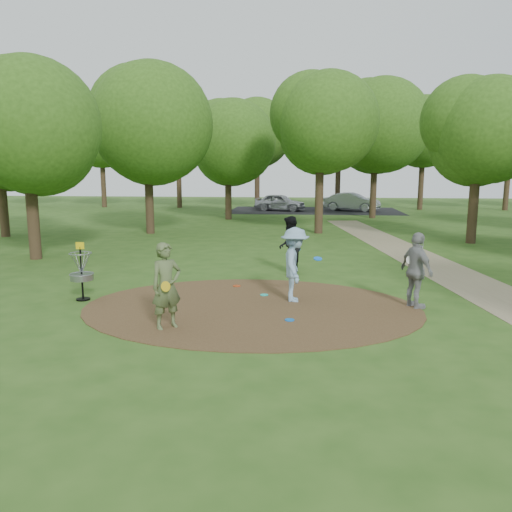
# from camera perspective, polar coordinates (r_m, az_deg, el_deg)

# --- Properties ---
(ground) EXTENTS (100.00, 100.00, 0.00)m
(ground) POSITION_cam_1_polar(r_m,az_deg,el_deg) (12.49, -0.55, -5.92)
(ground) COLOR #2D5119
(ground) RESTS_ON ground
(dirt_clearing) EXTENTS (8.40, 8.40, 0.02)m
(dirt_clearing) POSITION_cam_1_polar(r_m,az_deg,el_deg) (12.49, -0.55, -5.88)
(dirt_clearing) COLOR #47301C
(dirt_clearing) RESTS_ON ground
(footpath) EXTENTS (7.55, 39.89, 0.01)m
(footpath) POSITION_cam_1_polar(r_m,az_deg,el_deg) (15.26, 25.47, -3.96)
(footpath) COLOR #8C7A5B
(footpath) RESTS_ON ground
(parking_lot) EXTENTS (14.00, 8.00, 0.01)m
(parking_lot) POSITION_cam_1_polar(r_m,az_deg,el_deg) (42.09, 6.68, 5.18)
(parking_lot) COLOR black
(parking_lot) RESTS_ON ground
(player_observer_with_disc) EXTENTS (0.81, 0.79, 1.88)m
(player_observer_with_disc) POSITION_cam_1_polar(r_m,az_deg,el_deg) (10.84, -10.19, -3.40)
(player_observer_with_disc) COLOR #536339
(player_observer_with_disc) RESTS_ON ground
(player_throwing_with_disc) EXTENTS (1.12, 1.29, 1.94)m
(player_throwing_with_disc) POSITION_cam_1_polar(r_m,az_deg,el_deg) (12.92, 4.44, -1.00)
(player_throwing_with_disc) COLOR #86AAC8
(player_throwing_with_disc) RESTS_ON ground
(player_walking_with_disc) EXTENTS (0.81, 0.99, 1.91)m
(player_walking_with_disc) POSITION_cam_1_polar(r_m,az_deg,el_deg) (16.28, 3.86, 1.22)
(player_walking_with_disc) COLOR black
(player_walking_with_disc) RESTS_ON ground
(player_waiting_with_disc) EXTENTS (0.91, 1.20, 1.89)m
(player_waiting_with_disc) POSITION_cam_1_polar(r_m,az_deg,el_deg) (12.88, 17.87, -1.59)
(player_waiting_with_disc) COLOR gray
(player_waiting_with_disc) RESTS_ON ground
(disc_ground_cyan) EXTENTS (0.22, 0.22, 0.02)m
(disc_ground_cyan) POSITION_cam_1_polar(r_m,az_deg,el_deg) (13.62, 0.94, -4.46)
(disc_ground_cyan) COLOR #18C3B2
(disc_ground_cyan) RESTS_ON dirt_clearing
(disc_ground_blue) EXTENTS (0.22, 0.22, 0.02)m
(disc_ground_blue) POSITION_cam_1_polar(r_m,az_deg,el_deg) (11.43, 3.86, -7.30)
(disc_ground_blue) COLOR blue
(disc_ground_blue) RESTS_ON dirt_clearing
(disc_ground_red) EXTENTS (0.22, 0.22, 0.02)m
(disc_ground_red) POSITION_cam_1_polar(r_m,az_deg,el_deg) (14.66, -2.21, -3.43)
(disc_ground_red) COLOR #B63712
(disc_ground_red) RESTS_ON dirt_clearing
(car_left) EXTENTS (4.45, 2.68, 1.42)m
(car_left) POSITION_cam_1_polar(r_m,az_deg,el_deg) (41.51, 2.76, 6.15)
(car_left) COLOR #A5A6AD
(car_left) RESTS_ON ground
(car_right) EXTENTS (4.82, 3.12, 1.50)m
(car_right) POSITION_cam_1_polar(r_m,az_deg,el_deg) (42.17, 10.90, 6.10)
(car_right) COLOR #95989C
(car_right) RESTS_ON ground
(disc_golf_basket) EXTENTS (0.63, 0.63, 1.54)m
(disc_golf_basket) POSITION_cam_1_polar(r_m,az_deg,el_deg) (13.79, -19.34, -1.24)
(disc_golf_basket) COLOR black
(disc_golf_basket) RESTS_ON ground
(tree_ring) EXTENTS (37.38, 46.01, 9.38)m
(tree_ring) POSITION_cam_1_polar(r_m,az_deg,el_deg) (21.38, 9.03, 14.73)
(tree_ring) COLOR #332316
(tree_ring) RESTS_ON ground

